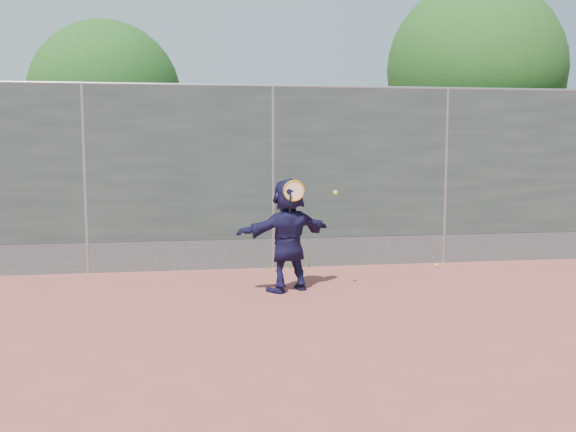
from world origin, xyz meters
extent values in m
plane|color=#9E4C42|center=(0.00, 0.00, 0.00)|extent=(80.00, 80.00, 0.00)
imported|color=#18153A|center=(-0.02, 1.78, 0.80)|extent=(1.54, 1.01, 1.59)
sphere|color=#A7D72F|center=(2.71, 3.10, 0.03)|extent=(0.07, 0.07, 0.07)
cube|color=#38423D|center=(0.00, 3.50, 1.75)|extent=(20.00, 0.04, 2.50)
cube|color=slate|center=(0.00, 3.50, 0.25)|extent=(20.00, 0.03, 0.50)
cylinder|color=gray|center=(0.00, 3.50, 3.00)|extent=(20.00, 0.05, 0.05)
cylinder|color=gray|center=(-3.00, 3.50, 1.50)|extent=(0.06, 0.06, 3.00)
cylinder|color=gray|center=(0.00, 3.50, 1.50)|extent=(0.06, 0.06, 3.00)
cylinder|color=gray|center=(3.00, 3.50, 1.50)|extent=(0.06, 0.06, 3.00)
torus|color=orange|center=(0.03, 1.58, 1.43)|extent=(0.29, 0.03, 0.29)
cylinder|color=beige|center=(0.03, 1.58, 1.43)|extent=(0.25, 0.01, 0.25)
cylinder|color=black|center=(-0.02, 1.60, 1.23)|extent=(0.03, 0.13, 0.33)
sphere|color=#A7D72F|center=(0.59, 1.52, 1.40)|extent=(0.07, 0.07, 0.07)
cylinder|color=#382314|center=(4.50, 5.70, 1.30)|extent=(0.28, 0.28, 2.60)
sphere|color=#23561C|center=(4.50, 5.70, 3.59)|extent=(3.60, 3.60, 3.60)
sphere|color=#23561C|center=(5.22, 5.90, 3.23)|extent=(2.52, 2.52, 2.52)
cylinder|color=#382314|center=(-3.00, 6.50, 1.10)|extent=(0.28, 0.28, 2.20)
sphere|color=#23561C|center=(-3.00, 6.50, 3.03)|extent=(3.00, 3.00, 3.00)
sphere|color=#23561C|center=(-2.40, 6.70, 2.73)|extent=(2.10, 2.10, 2.10)
cone|color=#387226|center=(0.25, 3.38, 0.13)|extent=(0.03, 0.03, 0.26)
cone|color=#387226|center=(0.55, 3.40, 0.15)|extent=(0.03, 0.03, 0.30)
cone|color=#387226|center=(-0.10, 3.36, 0.11)|extent=(0.03, 0.03, 0.22)
camera|label=1|loc=(-1.40, -6.99, 2.05)|focal=40.00mm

